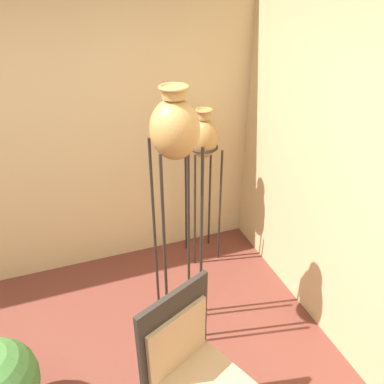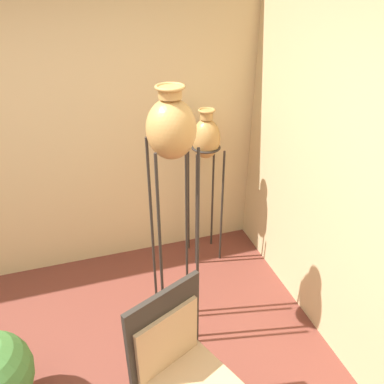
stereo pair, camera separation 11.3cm
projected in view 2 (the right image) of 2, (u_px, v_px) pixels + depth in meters
The scene contains 4 objects.
wall_back at pixel (36, 133), 3.06m from camera, with size 7.87×0.06×2.70m.
vase_stand_tall at pixel (171, 137), 2.22m from camera, with size 0.30×0.30×1.94m.
vase_stand_medium at pixel (206, 143), 3.25m from camera, with size 0.27×0.27×1.51m.
chair at pixel (183, 372), 2.00m from camera, with size 0.66×0.67×1.09m.
Camera 2 is at (0.35, -1.19, 2.44)m, focal length 35.00 mm.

